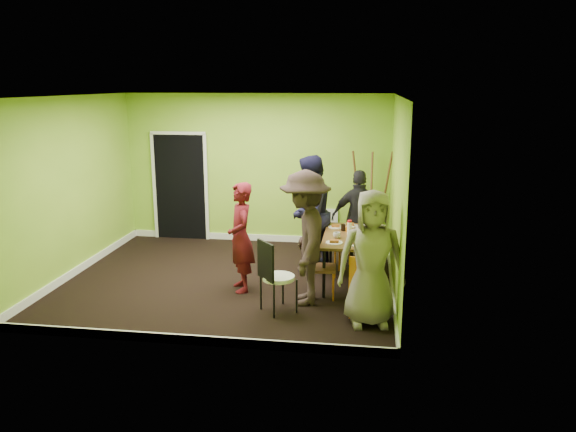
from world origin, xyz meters
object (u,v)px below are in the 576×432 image
object	(u,v)px
person_left_far	(309,213)
person_left_near	(305,238)
easel	(371,201)
person_back_end	(359,217)
chair_back_end	(359,229)
person_standing	(241,237)
chair_front_end	(363,283)
chair_left_far	(322,240)
dining_table	(354,239)
orange_bottle	(347,229)
chair_left_near	(317,262)
thermos	(349,229)
person_front_end	(371,258)
blue_bottle	(366,235)
chair_bentwood	(274,273)

from	to	relation	value
person_left_far	person_left_near	distance (m)	1.44
easel	person_back_end	size ratio (longest dim) A/B	1.14
easel	chair_back_end	bearing A→B (deg)	-100.23
easel	person_standing	bearing A→B (deg)	-127.67
chair_back_end	chair_front_end	size ratio (longest dim) A/B	1.06
person_left_far	person_back_end	bearing A→B (deg)	137.03
chair_back_end	chair_left_far	bearing A→B (deg)	51.61
dining_table	orange_bottle	world-z (taller)	orange_bottle
dining_table	person_back_end	xyz separation A→B (m)	(0.06, 0.98, 0.10)
dining_table	chair_left_near	distance (m)	0.84
chair_left_far	chair_back_end	size ratio (longest dim) A/B	1.10
chair_left_far	orange_bottle	xyz separation A→B (m)	(0.40, -0.19, 0.23)
dining_table	person_left_far	bearing A→B (deg)	143.48
thermos	person_left_near	size ratio (longest dim) A/B	0.11
dining_table	person_front_end	distance (m)	1.51
person_standing	person_back_end	world-z (taller)	person_standing
person_back_end	chair_back_end	bearing A→B (deg)	85.24
chair_left_far	easel	bearing A→B (deg)	162.33
dining_table	blue_bottle	distance (m)	0.43
chair_left_near	person_left_far	size ratio (longest dim) A/B	0.49
dining_table	person_left_near	distance (m)	1.12
dining_table	person_back_end	world-z (taller)	person_back_end
easel	thermos	size ratio (longest dim) A/B	9.11
blue_bottle	chair_left_far	bearing A→B (deg)	133.40
easel	orange_bottle	xyz separation A→B (m)	(-0.36, -1.70, -0.11)
dining_table	person_left_near	size ratio (longest dim) A/B	0.81
chair_left_near	chair_bentwood	distance (m)	0.82
person_left_near	chair_left_near	bearing A→B (deg)	141.40
chair_left_far	person_back_end	bearing A→B (deg)	145.93
chair_front_end	person_front_end	world-z (taller)	person_front_end
dining_table	person_standing	distance (m)	1.71
person_front_end	dining_table	bearing A→B (deg)	91.54
easel	person_standing	size ratio (longest dim) A/B	1.13
chair_back_end	orange_bottle	xyz separation A→B (m)	(-0.18, -0.67, 0.16)
chair_left_near	person_back_end	bearing A→B (deg)	156.55
person_standing	person_back_end	xyz separation A→B (m)	(1.68, 1.52, -0.01)
dining_table	chair_back_end	size ratio (longest dim) A/B	1.67
chair_left_far	chair_front_end	distance (m)	1.82
chair_back_end	person_front_end	size ratio (longest dim) A/B	0.52
orange_bottle	person_left_near	size ratio (longest dim) A/B	0.05
easel	chair_bentwood	bearing A→B (deg)	-111.58
easel	person_left_near	distance (m)	2.91
chair_back_end	blue_bottle	xyz separation A→B (m)	(0.11, -1.21, 0.22)
dining_table	easel	world-z (taller)	easel
person_left_far	chair_left_near	bearing A→B (deg)	29.92
dining_table	person_left_near	bearing A→B (deg)	-125.71
person_front_end	chair_bentwood	bearing A→B (deg)	163.30
chair_back_end	thermos	size ratio (longest dim) A/B	4.50
chair_back_end	chair_bentwood	world-z (taller)	chair_bentwood
dining_table	chair_back_end	distance (m)	0.85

